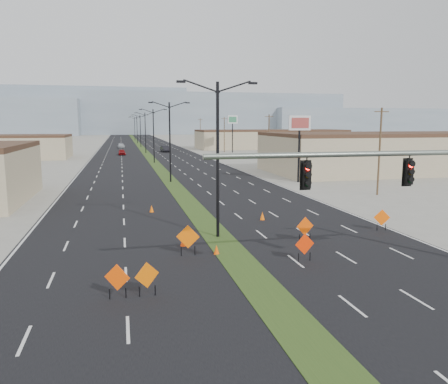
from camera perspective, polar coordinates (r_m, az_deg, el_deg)
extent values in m
plane|color=gray|center=(18.03, 7.74, -15.47)|extent=(600.00, 600.00, 0.00)
cube|color=black|center=(115.68, -10.27, 5.15)|extent=(25.00, 400.00, 0.02)
cube|color=#2C4719|center=(115.68, -10.27, 5.15)|extent=(2.00, 400.00, 0.04)
cube|color=tan|center=(72.50, 20.36, 4.72)|extent=(36.00, 18.00, 5.50)
cube|color=tan|center=(132.88, 6.16, 6.80)|extent=(44.00, 16.00, 5.00)
cube|color=gray|center=(318.69, -5.00, 10.13)|extent=(220.00, 50.00, 28.00)
cube|color=gray|center=(357.49, 18.35, 8.78)|extent=(160.00, 50.00, 18.00)
cube|color=gray|center=(336.26, -17.59, 10.03)|extent=(140.00, 50.00, 32.00)
cylinder|color=slate|center=(20.64, 19.73, 4.74)|extent=(16.00, 0.24, 0.24)
cube|color=black|center=(19.06, 10.71, 2.14)|extent=(0.50, 0.28, 1.30)
sphere|color=#FF0C05|center=(18.87, 10.94, 3.14)|extent=(0.22, 0.22, 0.22)
cube|color=black|center=(21.57, 22.96, 2.37)|extent=(0.50, 0.28, 1.30)
sphere|color=#FF0C05|center=(21.41, 23.27, 3.25)|extent=(0.22, 0.22, 0.22)
cylinder|color=black|center=(28.05, -0.83, 4.00)|extent=(0.20, 0.20, 10.00)
cube|color=black|center=(27.65, -5.66, 14.15)|extent=(0.55, 0.24, 0.14)
cube|color=black|center=(28.63, 3.79, 14.00)|extent=(0.55, 0.24, 0.14)
cylinder|color=black|center=(55.67, -7.07, 6.41)|extent=(0.20, 0.20, 10.00)
cube|color=black|center=(55.47, -9.58, 11.46)|extent=(0.55, 0.24, 0.14)
cube|color=black|center=(55.97, -4.78, 11.53)|extent=(0.55, 0.24, 0.14)
cylinder|color=black|center=(83.54, -9.18, 7.20)|extent=(0.20, 0.20, 10.00)
cube|color=black|center=(83.41, -10.87, 10.55)|extent=(0.55, 0.24, 0.14)
cube|color=black|center=(83.74, -7.67, 10.62)|extent=(0.55, 0.24, 0.14)
cylinder|color=black|center=(111.48, -10.23, 7.59)|extent=(0.20, 0.20, 10.00)
cube|color=black|center=(111.38, -11.50, 10.10)|extent=(0.55, 0.24, 0.14)
cube|color=black|center=(111.63, -9.10, 10.16)|extent=(0.55, 0.24, 0.14)
cylinder|color=black|center=(139.44, -10.86, 7.82)|extent=(0.20, 0.20, 10.00)
cube|color=black|center=(139.36, -11.88, 9.83)|extent=(0.55, 0.24, 0.14)
cube|color=black|center=(139.56, -9.97, 9.88)|extent=(0.55, 0.24, 0.14)
cylinder|color=black|center=(167.41, -11.28, 7.98)|extent=(0.20, 0.20, 10.00)
cube|color=black|center=(167.35, -12.13, 9.65)|extent=(0.55, 0.24, 0.14)
cube|color=black|center=(167.51, -10.54, 9.69)|extent=(0.55, 0.24, 0.14)
cylinder|color=black|center=(195.40, -11.58, 8.09)|extent=(0.20, 0.20, 10.00)
cube|color=black|center=(195.34, -12.31, 9.52)|extent=(0.55, 0.24, 0.14)
cube|color=black|center=(195.48, -10.95, 9.56)|extent=(0.55, 0.24, 0.14)
cylinder|color=#4C3823|center=(48.04, 19.65, 4.96)|extent=(0.20, 0.20, 9.00)
cube|color=#4C3823|center=(47.96, 19.91, 9.84)|extent=(1.60, 0.10, 0.10)
cylinder|color=#4C3823|center=(79.71, 5.86, 6.82)|extent=(0.20, 0.20, 9.00)
cube|color=#4C3823|center=(79.66, 5.91, 9.77)|extent=(1.60, 0.10, 0.10)
cylinder|color=#4C3823|center=(113.35, 0.04, 7.50)|extent=(0.20, 0.20, 9.00)
cube|color=#4C3823|center=(113.32, 0.04, 9.57)|extent=(1.60, 0.10, 0.10)
cylinder|color=#4C3823|center=(147.63, -3.11, 7.83)|extent=(0.20, 0.20, 9.00)
cube|color=#4C3823|center=(147.60, -3.12, 9.42)|extent=(1.60, 0.10, 0.10)
imported|color=maroon|center=(105.82, -13.20, 5.08)|extent=(1.71, 3.99, 1.35)
imported|color=black|center=(115.17, -7.72, 5.60)|extent=(2.12, 5.04, 1.62)
imported|color=#B1B6BB|center=(134.97, -13.28, 5.88)|extent=(2.21, 4.85, 1.38)
cube|color=#DF5D04|center=(19.42, -10.04, -10.64)|extent=(1.07, 0.52, 1.16)
cylinder|color=black|center=(19.66, -10.98, -12.66)|extent=(0.05, 0.05, 0.48)
cylinder|color=black|center=(19.69, -8.98, -12.57)|extent=(0.05, 0.05, 0.48)
cube|color=#FD4B05|center=(19.41, -13.78, -10.77)|extent=(1.07, 0.52, 1.16)
cylinder|color=black|center=(19.67, -14.71, -12.79)|extent=(0.05, 0.05, 0.48)
cylinder|color=black|center=(19.65, -12.69, -12.73)|extent=(0.05, 0.05, 0.48)
cube|color=#FF6605|center=(24.79, -4.73, -5.84)|extent=(1.28, 0.43, 1.33)
cylinder|color=black|center=(24.96, -5.60, -7.73)|extent=(0.05, 0.05, 0.55)
cylinder|color=black|center=(25.07, -3.83, -7.63)|extent=(0.05, 0.05, 0.55)
cube|color=red|center=(24.17, 10.49, -6.70)|extent=(1.15, 0.19, 1.16)
cylinder|color=black|center=(24.25, 9.70, -8.42)|extent=(0.05, 0.05, 0.48)
cylinder|color=black|center=(24.51, 11.17, -8.27)|extent=(0.05, 0.05, 0.48)
cube|color=#F54C05|center=(28.11, 10.54, -4.42)|extent=(1.19, 0.21, 1.20)
cylinder|color=black|center=(28.15, 9.84, -5.95)|extent=(0.05, 0.05, 0.50)
cylinder|color=black|center=(28.43, 11.14, -5.84)|extent=(0.05, 0.05, 0.50)
cube|color=#FF5905|center=(32.32, 19.93, -3.15)|extent=(1.11, 0.34, 1.14)
cylinder|color=black|center=(32.29, 19.37, -4.42)|extent=(0.05, 0.05, 0.47)
cylinder|color=black|center=(32.65, 20.35, -4.33)|extent=(0.05, 0.05, 0.47)
cone|color=#FE3D05|center=(26.91, -5.34, -6.43)|extent=(0.41, 0.41, 0.61)
cone|color=#FF5305|center=(25.14, -0.99, -7.56)|extent=(0.42, 0.42, 0.56)
cone|color=#FF6305|center=(34.01, 5.03, -3.14)|extent=(0.45, 0.45, 0.63)
cone|color=#FF6505|center=(37.30, -9.44, -2.17)|extent=(0.45, 0.45, 0.60)
cylinder|color=black|center=(56.01, 9.74, 4.78)|extent=(0.24, 0.24, 6.92)
cube|color=white|center=(55.87, 9.85, 8.88)|extent=(2.75, 0.74, 1.82)
cube|color=#A93C38|center=(55.68, 9.93, 8.88)|extent=(2.17, 0.37, 1.28)
cylinder|color=black|center=(112.02, 1.11, 7.16)|extent=(0.24, 0.24, 7.75)
cube|color=white|center=(111.96, 1.12, 9.45)|extent=(2.93, 1.57, 2.04)
cube|color=#327D55|center=(111.77, 1.14, 9.45)|extent=(2.25, 1.05, 1.43)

